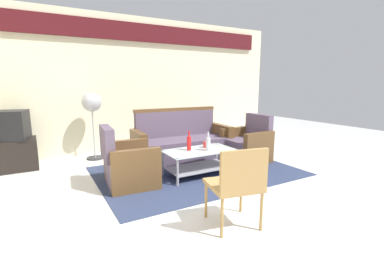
# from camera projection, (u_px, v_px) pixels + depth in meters

# --- Properties ---
(ground_plane) EXTENTS (14.00, 14.00, 0.00)m
(ground_plane) POSITION_uv_depth(u_px,v_px,m) (229.00, 192.00, 3.66)
(ground_plane) COLOR white
(wall_back) EXTENTS (6.52, 0.19, 2.80)m
(wall_back) POSITION_uv_depth(u_px,v_px,m) (146.00, 81.00, 6.00)
(wall_back) COLOR beige
(wall_back) RESTS_ON ground
(rug) EXTENTS (3.13, 2.21, 0.01)m
(rug) POSITION_uv_depth(u_px,v_px,m) (197.00, 171.00, 4.52)
(rug) COLOR #2D3856
(rug) RESTS_ON ground
(couch) EXTENTS (1.83, 0.81, 0.96)m
(couch) POSITION_uv_depth(u_px,v_px,m) (182.00, 144.00, 5.12)
(couch) COLOR #5B4C60
(couch) RESTS_ON rug
(armchair_left) EXTENTS (0.75, 0.81, 0.85)m
(armchair_left) POSITION_uv_depth(u_px,v_px,m) (128.00, 166.00, 3.87)
(armchair_left) COLOR #5B4C60
(armchair_left) RESTS_ON rug
(armchair_right) EXTENTS (0.73, 0.79, 0.85)m
(armchair_right) POSITION_uv_depth(u_px,v_px,m) (247.00, 146.00, 5.11)
(armchair_right) COLOR #5B4C60
(armchair_right) RESTS_ON rug
(coffee_table) EXTENTS (1.10, 0.60, 0.40)m
(coffee_table) POSITION_uv_depth(u_px,v_px,m) (199.00, 159.00, 4.28)
(coffee_table) COLOR silver
(coffee_table) RESTS_ON rug
(bottle_red) EXTENTS (0.07, 0.07, 0.30)m
(bottle_red) POSITION_uv_depth(u_px,v_px,m) (189.00, 143.00, 4.23)
(bottle_red) COLOR red
(bottle_red) RESTS_ON coffee_table
(bottle_clear) EXTENTS (0.07, 0.07, 0.29)m
(bottle_clear) POSITION_uv_depth(u_px,v_px,m) (208.00, 143.00, 4.21)
(bottle_clear) COLOR silver
(bottle_clear) RESTS_ON coffee_table
(cup) EXTENTS (0.08, 0.08, 0.10)m
(cup) POSITION_uv_depth(u_px,v_px,m) (206.00, 144.00, 4.42)
(cup) COLOR red
(cup) RESTS_ON coffee_table
(tv_stand) EXTENTS (0.80, 0.50, 0.52)m
(tv_stand) POSITION_uv_depth(u_px,v_px,m) (10.00, 155.00, 4.54)
(tv_stand) COLOR black
(tv_stand) RESTS_ON ground
(television) EXTENTS (0.69, 0.57, 0.48)m
(television) POSITION_uv_depth(u_px,v_px,m) (6.00, 125.00, 4.45)
(television) COLOR black
(television) RESTS_ON tv_stand
(pedestal_fan) EXTENTS (0.36, 0.36, 1.27)m
(pedestal_fan) POSITION_uv_depth(u_px,v_px,m) (92.00, 106.00, 5.10)
(pedestal_fan) COLOR #2D2D33
(pedestal_fan) RESTS_ON ground
(wicker_chair) EXTENTS (0.57, 0.57, 0.84)m
(wicker_chair) POSITION_uv_depth(u_px,v_px,m) (237.00, 181.00, 2.67)
(wicker_chair) COLOR #AD844C
(wicker_chair) RESTS_ON ground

